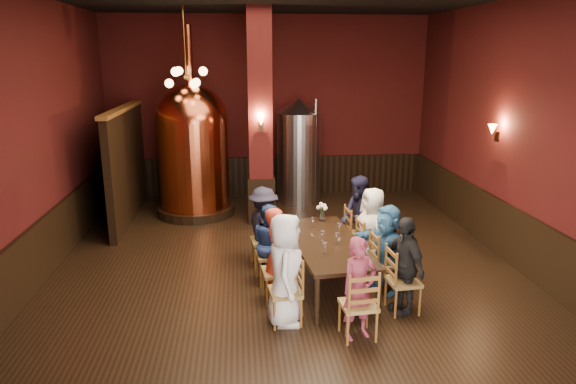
{
  "coord_description": "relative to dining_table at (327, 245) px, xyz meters",
  "views": [
    {
      "loc": [
        -0.75,
        -8.02,
        3.56
      ],
      "look_at": [
        0.04,
        0.2,
        1.34
      ],
      "focal_mm": 32.0,
      "sensor_mm": 36.0,
      "label": 1
    }
  ],
  "objects": [
    {
      "name": "wine_glass_3",
      "position": [
        0.42,
        -0.79,
        0.15
      ],
      "size": [
        0.07,
        0.07,
        0.17
      ],
      "primitive_type": null,
      "color": "white",
      "rests_on": "dining_table"
    },
    {
      "name": "wine_glass_0",
      "position": [
        -0.08,
        -0.0,
        0.15
      ],
      "size": [
        0.07,
        0.07,
        0.17
      ],
      "primitive_type": null,
      "color": "white",
      "rests_on": "dining_table"
    },
    {
      "name": "chair_4",
      "position": [
        0.94,
        -0.91,
        -0.23
      ],
      "size": [
        0.5,
        0.5,
        0.92
      ],
      "primitive_type": null,
      "rotation": [
        0.0,
        0.0,
        1.67
      ],
      "color": "brown",
      "rests_on": "ground"
    },
    {
      "name": "room",
      "position": [
        -0.57,
        0.62,
        1.56
      ],
      "size": [
        10.0,
        10.02,
        4.5
      ],
      "color": "black",
      "rests_on": "ground"
    },
    {
      "name": "chair_3",
      "position": [
        -0.94,
        0.91,
        -0.23
      ],
      "size": [
        0.5,
        0.5,
        0.92
      ],
      "primitive_type": null,
      "rotation": [
        0.0,
        0.0,
        -1.48
      ],
      "color": "brown",
      "rests_on": "ground"
    },
    {
      "name": "wine_glass_2",
      "position": [
        0.13,
        -0.1,
        0.15
      ],
      "size": [
        0.07,
        0.07,
        0.17
      ],
      "primitive_type": null,
      "color": "white",
      "rests_on": "dining_table"
    },
    {
      "name": "wainscot_right",
      "position": [
        3.39,
        0.62,
        -0.19
      ],
      "size": [
        0.08,
        9.9,
        1.0
      ],
      "primitive_type": "cube",
      "color": "black",
      "rests_on": "ground"
    },
    {
      "name": "person_6",
      "position": [
        0.81,
        0.41,
        0.05
      ],
      "size": [
        0.58,
        0.79,
        1.48
      ],
      "primitive_type": "imported",
      "rotation": [
        0.0,
        0.0,
        4.88
      ],
      "color": "white",
      "rests_on": "ground"
    },
    {
      "name": "person_7",
      "position": [
        0.75,
        1.08,
        0.07
      ],
      "size": [
        0.54,
        0.8,
        1.51
      ],
      "primitive_type": "imported",
      "rotation": [
        0.0,
        0.0,
        4.97
      ],
      "color": "#1A1830",
      "rests_on": "ground"
    },
    {
      "name": "wine_glass_1",
      "position": [
        -0.13,
        0.68,
        0.15
      ],
      "size": [
        0.07,
        0.07,
        0.17
      ],
      "primitive_type": null,
      "color": "white",
      "rests_on": "dining_table"
    },
    {
      "name": "chair_2",
      "position": [
        -0.88,
        0.25,
        -0.23
      ],
      "size": [
        0.5,
        0.5,
        0.92
      ],
      "primitive_type": null,
      "rotation": [
        0.0,
        0.0,
        -1.48
      ],
      "color": "brown",
      "rests_on": "ground"
    },
    {
      "name": "copper_kettle",
      "position": [
        -2.34,
        4.06,
        0.83
      ],
      "size": [
        1.76,
        1.76,
        4.16
      ],
      "rotation": [
        0.0,
        0.0,
        0.02
      ],
      "color": "black",
      "rests_on": "ground"
    },
    {
      "name": "wine_glass_5",
      "position": [
        -0.12,
        -0.51,
        0.15
      ],
      "size": [
        0.07,
        0.07,
        0.17
      ],
      "primitive_type": null,
      "color": "white",
      "rests_on": "dining_table"
    },
    {
      "name": "wine_glass_4",
      "position": [
        0.25,
        0.34,
        0.15
      ],
      "size": [
        0.07,
        0.07,
        0.17
      ],
      "primitive_type": null,
      "color": "white",
      "rests_on": "dining_table"
    },
    {
      "name": "wainscot_back",
      "position": [
        -0.57,
        5.58,
        -0.19
      ],
      "size": [
        7.9,
        0.08,
        1.0
      ],
      "primitive_type": "cube",
      "color": "black",
      "rests_on": "ground"
    },
    {
      "name": "person_4",
      "position": [
        0.94,
        -0.91,
        0.02
      ],
      "size": [
        0.56,
        0.89,
        1.41
      ],
      "primitive_type": "imported",
      "rotation": [
        0.0,
        0.0,
        5.0
      ],
      "color": "black",
      "rests_on": "ground"
    },
    {
      "name": "sconce_column",
      "position": [
        -0.87,
        3.12,
        1.51
      ],
      "size": [
        0.2,
        0.2,
        0.36
      ],
      "primitive_type": null,
      "rotation": [
        0.0,
        0.0,
        3.14
      ],
      "color": "black",
      "rests_on": "column"
    },
    {
      "name": "person_2",
      "position": [
        -0.88,
        0.25,
        -0.04
      ],
      "size": [
        0.51,
        0.7,
        1.3
      ],
      "primitive_type": "imported",
      "rotation": [
        0.0,
        0.0,
        1.92
      ],
      "color": "navy",
      "rests_on": "ground"
    },
    {
      "name": "sconce_wall",
      "position": [
        3.33,
        1.42,
        1.51
      ],
      "size": [
        0.2,
        0.2,
        0.36
      ],
      "primitive_type": null,
      "rotation": [
        0.0,
        0.0,
        1.57
      ],
      "color": "black",
      "rests_on": "room"
    },
    {
      "name": "column",
      "position": [
        -0.87,
        3.42,
        1.56
      ],
      "size": [
        0.58,
        0.58,
        4.5
      ],
      "primitive_type": "cube",
      "color": "#450E0F",
      "rests_on": "ground"
    },
    {
      "name": "chair_5",
      "position": [
        0.88,
        -0.25,
        -0.23
      ],
      "size": [
        0.5,
        0.5,
        0.92
      ],
      "primitive_type": null,
      "rotation": [
        0.0,
        0.0,
        1.67
      ],
      "color": "brown",
      "rests_on": "ground"
    },
    {
      "name": "person_8",
      "position": [
        0.15,
        -1.54,
        -0.01
      ],
      "size": [
        0.58,
        0.48,
        1.36
      ],
      "primitive_type": "imported",
      "rotation": [
        0.0,
        0.0,
        6.65
      ],
      "color": "maroon",
      "rests_on": "ground"
    },
    {
      "name": "person_3",
      "position": [
        -0.94,
        0.91,
        0.01
      ],
      "size": [
        0.82,
        1.04,
        1.4
      ],
      "primitive_type": "imported",
      "rotation": [
        0.0,
        0.0,
        1.96
      ],
      "color": "black",
      "rests_on": "ground"
    },
    {
      "name": "chair_7",
      "position": [
        0.75,
        1.08,
        -0.23
      ],
      "size": [
        0.5,
        0.5,
        0.92
      ],
      "primitive_type": null,
      "rotation": [
        0.0,
        0.0,
        1.67
      ],
      "color": "brown",
      "rests_on": "ground"
    },
    {
      "name": "steel_vessel",
      "position": [
        0.12,
        4.83,
        0.59
      ],
      "size": [
        1.23,
        1.23,
        2.56
      ],
      "rotation": [
        0.0,
        0.0,
        0.18
      ],
      "color": "#B2B2B7",
      "rests_on": "ground"
    },
    {
      "name": "chair_1",
      "position": [
        -0.81,
        -0.41,
        -0.23
      ],
      "size": [
        0.5,
        0.5,
        0.92
      ],
      "primitive_type": null,
      "rotation": [
        0.0,
        0.0,
        -1.48
      ],
      "color": "brown",
      "rests_on": "ground"
    },
    {
      "name": "rose_vase",
      "position": [
        0.09,
        1.01,
        0.28
      ],
      "size": [
        0.19,
        0.19,
        0.33
      ],
      "color": "white",
      "rests_on": "dining_table"
    },
    {
      "name": "partition",
      "position": [
        -3.77,
        3.82,
        0.51
      ],
      "size": [
        0.22,
        3.5,
        2.4
      ],
      "primitive_type": "cube",
      "color": "black",
      "rests_on": "ground"
    },
    {
      "name": "dining_table",
      "position": [
        0.0,
        0.0,
        0.0
      ],
      "size": [
        1.22,
        2.48,
        0.75
      ],
      "rotation": [
        0.0,
        0.0,
        0.09
      ],
      "color": "black",
      "rests_on": "ground"
    },
    {
      "name": "wainscot_left",
      "position": [
        -4.53,
        0.62,
        -0.19
      ],
      "size": [
        0.08,
        9.9,
        1.0
      ],
      "primitive_type": "cube",
      "color": "black",
      "rests_on": "ground"
    },
    {
      "name": "chair_8",
      "position": [
        0.15,
        -1.54,
        -0.23
      ],
      "size": [
        0.5,
        0.5,
        0.92
      ],
      "primitive_type": null,
      "rotation": [
        0.0,
        0.0,
        3.24
      ],
      "color": "brown",
      "rests_on": "ground"
    },
    {
      "name": "person_5",
      "position": [
        0.88,
        -0.25,
        0.01
      ],
      "size": [
        0.86,
        1.35,
        1.39
      ],
      "primitive_type": "imported",
      "rotation": [
        0.0,
        0.0,
        5.1
      ],
      "color": "teal",
      "rests_on": "ground"
    },
    {
      "name": "pendant_cluster",
      "position": [
        -2.37,
        3.52,
        2.41
      ],
      "size": [
        0.9,
        0.9,
        1.7
      ],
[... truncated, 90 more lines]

